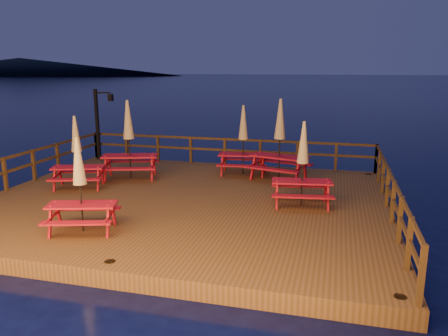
% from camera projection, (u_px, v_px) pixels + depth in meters
% --- Properties ---
extents(ground, '(500.00, 500.00, 0.00)m').
position_uv_depth(ground, '(185.00, 210.00, 13.39)').
color(ground, black).
rests_on(ground, ground).
extents(deck, '(12.00, 10.00, 0.40)m').
position_uv_depth(deck, '(185.00, 204.00, 13.34)').
color(deck, '#4D3519').
rests_on(deck, ground).
extents(deck_piles, '(11.44, 9.44, 1.40)m').
position_uv_depth(deck_piles, '(186.00, 220.00, 13.46)').
color(deck_piles, '#3C2713').
rests_on(deck_piles, ground).
extents(railing, '(11.80, 9.75, 1.10)m').
position_uv_depth(railing, '(202.00, 162.00, 14.80)').
color(railing, '#3C2713').
rests_on(railing, deck).
extents(lamp_post, '(0.85, 0.18, 3.00)m').
position_uv_depth(lamp_post, '(100.00, 118.00, 18.51)').
color(lamp_post, black).
rests_on(lamp_post, deck).
extents(headland_left, '(180.00, 84.00, 9.00)m').
position_uv_depth(headland_left, '(20.00, 67.00, 230.77)').
color(headland_left, black).
rests_on(headland_left, ground).
extents(picnic_table_0, '(1.89, 1.63, 2.43)m').
position_uv_depth(picnic_table_0, '(303.00, 162.00, 12.33)').
color(picnic_table_0, maroon).
rests_on(picnic_table_0, deck).
extents(picnic_table_1, '(2.35, 2.10, 2.84)m').
position_uv_depth(picnic_table_1, '(280.00, 138.00, 15.18)').
color(picnic_table_1, maroon).
rests_on(picnic_table_1, deck).
extents(picnic_table_2, '(2.33, 2.11, 2.78)m').
position_uv_depth(picnic_table_2, '(129.00, 138.00, 15.39)').
color(picnic_table_2, maroon).
rests_on(picnic_table_2, deck).
extents(picnic_table_3, '(1.93, 1.74, 2.31)m').
position_uv_depth(picnic_table_3, '(80.00, 183.00, 10.34)').
color(picnic_table_3, maroon).
rests_on(picnic_table_3, deck).
extents(picnic_table_4, '(1.95, 1.68, 2.56)m').
position_uv_depth(picnic_table_4, '(243.00, 139.00, 15.97)').
color(picnic_table_4, maroon).
rests_on(picnic_table_4, deck).
extents(picnic_table_5, '(2.00, 1.81, 2.38)m').
position_uv_depth(picnic_table_5, '(77.00, 151.00, 14.16)').
color(picnic_table_5, maroon).
rests_on(picnic_table_5, deck).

